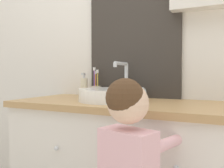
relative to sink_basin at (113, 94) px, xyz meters
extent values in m
cube|color=silver|center=(0.11, 0.32, 0.40)|extent=(3.20, 0.06, 2.50)
cube|color=#332D28|center=(0.02, 0.28, 0.42)|extent=(0.63, 0.02, 1.07)
cube|color=#B2C1CC|center=(0.02, 0.27, 0.42)|extent=(0.57, 0.01, 1.01)
cube|color=tan|center=(0.11, 0.01, -0.06)|extent=(1.36, 0.56, 0.03)
sphere|color=silver|center=(-0.20, -0.26, -0.27)|extent=(0.02, 0.02, 0.02)
sphere|color=silver|center=(0.42, -0.26, -0.27)|extent=(0.02, 0.02, 0.02)
cylinder|color=white|center=(0.00, -0.01, 0.00)|extent=(0.37, 0.37, 0.07)
cylinder|color=silver|center=(0.00, -0.01, 0.03)|extent=(0.31, 0.31, 0.01)
cylinder|color=silver|center=(0.00, 0.20, 0.07)|extent=(0.02, 0.02, 0.22)
cylinder|color=silver|center=(0.00, 0.12, 0.18)|extent=(0.02, 0.17, 0.02)
cylinder|color=silver|center=(0.00, 0.04, 0.17)|extent=(0.02, 0.02, 0.02)
sphere|color=white|center=(0.10, 0.20, 0.00)|extent=(0.06, 0.06, 0.06)
cylinder|color=beige|center=(-0.23, 0.21, 0.00)|extent=(0.08, 0.08, 0.07)
cylinder|color=#E5CC4C|center=(-0.22, 0.21, 0.06)|extent=(0.01, 0.01, 0.17)
cube|color=white|center=(-0.22, 0.21, 0.13)|extent=(0.01, 0.02, 0.02)
cylinder|color=orange|center=(-0.24, 0.22, 0.05)|extent=(0.01, 0.01, 0.16)
cube|color=white|center=(-0.24, 0.22, 0.13)|extent=(0.01, 0.02, 0.02)
cylinder|color=#8E56B7|center=(-0.24, 0.20, 0.07)|extent=(0.01, 0.01, 0.19)
cube|color=white|center=(-0.24, 0.20, 0.15)|extent=(0.01, 0.02, 0.02)
cylinder|color=beige|center=(-0.32, 0.20, 0.02)|extent=(0.05, 0.05, 0.13)
cylinder|color=silver|center=(-0.32, 0.20, 0.10)|extent=(0.01, 0.01, 0.02)
cube|color=silver|center=(-0.32, 0.19, 0.12)|extent=(0.02, 0.03, 0.02)
sphere|color=beige|center=(0.28, -0.46, 0.01)|extent=(0.15, 0.15, 0.15)
sphere|color=#4C331E|center=(0.28, -0.47, 0.03)|extent=(0.14, 0.14, 0.14)
cylinder|color=beige|center=(0.41, -0.28, -0.15)|extent=(0.12, 0.30, 0.04)
cylinder|color=#E5CC4C|center=(0.45, -0.14, -0.11)|extent=(0.02, 0.05, 0.12)
camera|label=1|loc=(0.63, -1.28, 0.12)|focal=40.00mm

